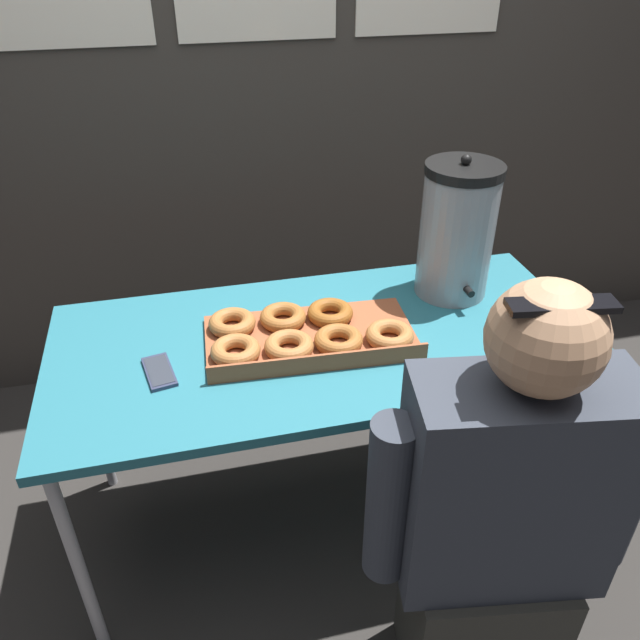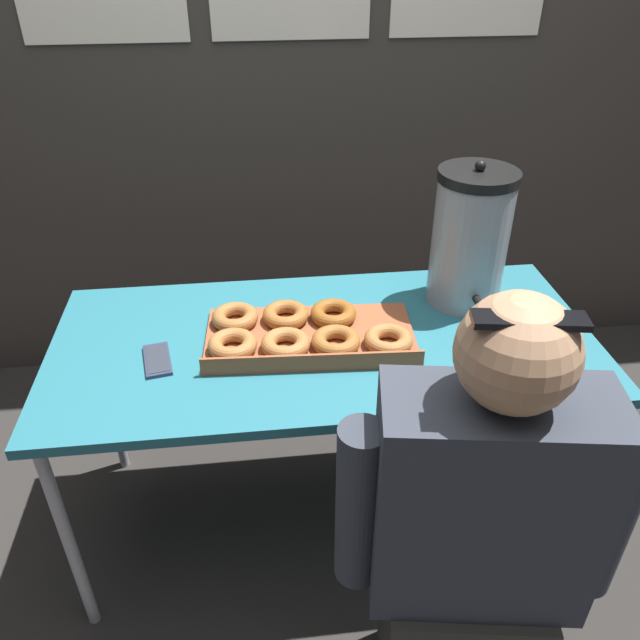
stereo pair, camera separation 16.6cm
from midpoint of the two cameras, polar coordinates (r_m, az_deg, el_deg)
The scene contains 7 objects.
ground_plane at distance 2.18m, azimuth 2.59°, elevation -17.22°, with size 12.00×12.00×0.00m, color #2D2B28.
back_wall at distance 2.41m, azimuth -0.58°, elevation 23.86°, with size 6.00×0.11×2.58m.
folding_table at distance 1.73m, azimuth 3.14°, elevation -3.01°, with size 1.47×0.69×0.71m.
donut_box at distance 1.67m, azimuth 1.33°, elevation -1.31°, with size 0.59×0.33×0.05m.
coffee_urn at distance 1.85m, azimuth 16.11°, elevation 7.12°, with size 0.22×0.25×0.43m.
cell_phone at distance 1.64m, azimuth -11.87°, elevation -3.70°, with size 0.09×0.15×0.01m.
person_seated at distance 1.47m, azimuth 17.42°, elevation -19.21°, with size 0.60×0.30×1.17m.
Camera 2 is at (-0.17, -1.39, 1.68)m, focal length 35.00 mm.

